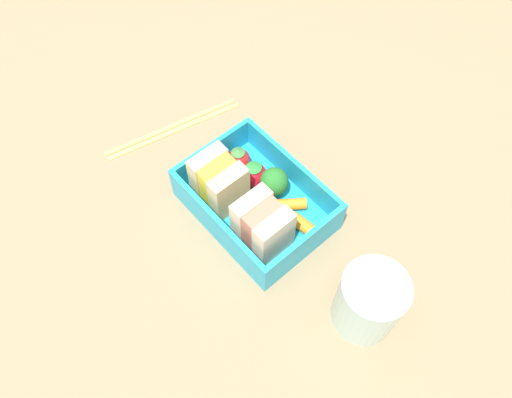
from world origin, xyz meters
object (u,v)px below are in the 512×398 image
object	(u,v)px
carrot_stick_left	(287,205)
broccoli_floret	(276,183)
sandwich_left	(262,225)
strawberry_far_left	(254,175)
sandwich_center_left	(219,182)
strawberry_left	(239,159)
drinking_glass	(371,300)
carrot_stick_far_left	(306,227)
chopstick_pair	(173,127)

from	to	relation	value
carrot_stick_left	broccoli_floret	size ratio (longest dim) A/B	1.10
sandwich_left	strawberry_far_left	distance (cm)	7.92
sandwich_center_left	carrot_stick_left	bearing A→B (deg)	-142.32
sandwich_center_left	carrot_stick_left	xyz separation A→B (cm)	(-6.43, -4.97, -2.47)
sandwich_center_left	strawberry_left	size ratio (longest dim) A/B	1.84
sandwich_left	drinking_glass	xyz separation A→B (cm)	(-13.56, -2.71, -0.23)
carrot_stick_left	drinking_glass	xyz separation A→B (cm)	(-14.69, 2.25, 2.25)
sandwich_center_left	broccoli_floret	distance (cm)	6.64
carrot_stick_far_left	sandwich_center_left	bearing A→B (deg)	24.14
carrot_stick_far_left	sandwich_left	bearing A→B (deg)	61.33
carrot_stick_far_left	drinking_glass	xyz separation A→B (cm)	(-11.10, 1.78, 2.19)
strawberry_far_left	broccoli_floret	bearing A→B (deg)	-164.25
strawberry_left	strawberry_far_left	bearing A→B (deg)	176.61
broccoli_floret	strawberry_left	xyz separation A→B (cm)	(6.04, 0.65, -0.80)
strawberry_far_left	strawberry_left	xyz separation A→B (cm)	(3.09, -0.18, -0.17)
sandwich_left	chopstick_pair	bearing A→B (deg)	-6.34
strawberry_left	chopstick_pair	size ratio (longest dim) A/B	0.18
broccoli_floret	chopstick_pair	world-z (taller)	broccoli_floret
chopstick_pair	drinking_glass	bearing A→B (deg)	-179.31
sandwich_left	sandwich_center_left	xyz separation A→B (cm)	(7.56, 0.00, 0.00)
carrot_stick_far_left	broccoli_floret	xyz separation A→B (cm)	(5.95, -0.69, 1.58)
carrot_stick_left	chopstick_pair	size ratio (longest dim) A/B	0.24
carrot_stick_far_left	carrot_stick_left	bearing A→B (deg)	-7.54
carrot_stick_far_left	drinking_glass	world-z (taller)	drinking_glass
sandwich_left	strawberry_left	size ratio (longest dim) A/B	1.84
carrot_stick_far_left	strawberry_far_left	xyz separation A→B (cm)	(8.91, 0.14, 0.95)
sandwich_left	strawberry_far_left	size ratio (longest dim) A/B	1.68
chopstick_pair	sandwich_left	bearing A→B (deg)	173.66
strawberry_left	drinking_glass	xyz separation A→B (cm)	(-23.10, 1.82, 1.41)
broccoli_floret	drinking_glass	xyz separation A→B (cm)	(-17.05, 2.47, 0.61)
drinking_glass	sandwich_left	bearing A→B (deg)	11.32
sandwich_left	carrot_stick_far_left	size ratio (longest dim) A/B	1.55
sandwich_left	carrot_stick_left	distance (cm)	5.66
sandwich_center_left	strawberry_far_left	world-z (taller)	sandwich_center_left
sandwich_center_left	carrot_stick_left	world-z (taller)	sandwich_center_left
carrot_stick_far_left	broccoli_floret	world-z (taller)	broccoli_floret
chopstick_pair	drinking_glass	world-z (taller)	drinking_glass
carrot_stick_left	drinking_glass	world-z (taller)	drinking_glass
carrot_stick_far_left	broccoli_floret	size ratio (longest dim) A/B	1.00
broccoli_floret	strawberry_left	bearing A→B (deg)	6.15
strawberry_far_left	chopstick_pair	xyz separation A→B (cm)	(14.24, 2.05, -2.56)
strawberry_far_left	drinking_glass	xyz separation A→B (cm)	(-20.01, 1.64, 1.24)
broccoli_floret	strawberry_left	size ratio (longest dim) A/B	1.19
sandwich_center_left	chopstick_pair	distance (cm)	13.93
sandwich_center_left	broccoli_floret	world-z (taller)	sandwich_center_left
carrot_stick_far_left	chopstick_pair	size ratio (longest dim) A/B	0.22
carrot_stick_far_left	drinking_glass	size ratio (longest dim) A/B	0.49
sandwich_center_left	broccoli_floret	bearing A→B (deg)	-128.13
sandwich_center_left	chopstick_pair	xyz separation A→B (cm)	(13.13, -2.30, -4.03)
strawberry_left	drinking_glass	world-z (taller)	drinking_glass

